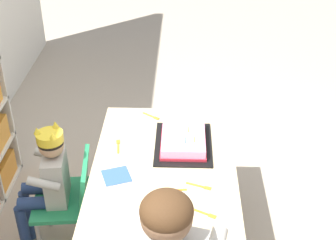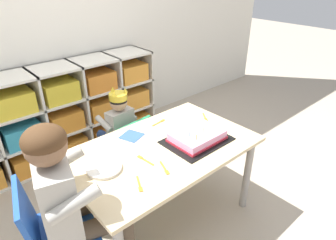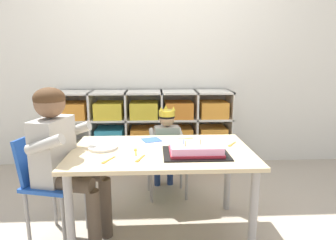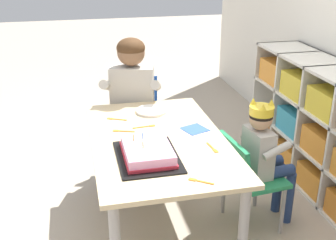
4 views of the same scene
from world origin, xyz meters
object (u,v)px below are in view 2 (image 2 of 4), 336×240
classroom_chair_adult_side (53,231)px  fork_at_table_front_edge (205,117)px  classroom_chair_blue (127,143)px  child_with_crown (117,123)px  adult_helper_seated (70,194)px  fork_by_napkin (165,169)px  paper_plate_stack (104,168)px  fork_beside_plate_stack (145,160)px  fork_near_cake_tray (159,122)px  birthday_cake_on_tray (197,137)px  activity_table (162,157)px  fork_scattered_mid_table (139,185)px

classroom_chair_adult_side → fork_at_table_front_edge: size_ratio=6.75×
classroom_chair_blue → child_with_crown: 0.18m
adult_helper_seated → fork_by_napkin: size_ratio=8.32×
paper_plate_stack → fork_beside_plate_stack: paper_plate_stack is taller
adult_helper_seated → fork_near_cake_tray: size_ratio=8.27×
fork_at_table_front_edge → fork_beside_plate_stack: bearing=137.0°
birthday_cake_on_tray → fork_at_table_front_edge: 0.34m
fork_near_cake_tray → activity_table: bearing=46.0°
activity_table → fork_beside_plate_stack: (-0.17, -0.04, 0.08)m
child_with_crown → birthday_cake_on_tray: bearing=96.3°
activity_table → birthday_cake_on_tray: size_ratio=2.88×
fork_scattered_mid_table → fork_near_cake_tray: same height
fork_scattered_mid_table → fork_beside_plate_stack: 0.22m
child_with_crown → fork_by_napkin: (-0.19, -0.81, 0.11)m
fork_by_napkin → child_with_crown: bearing=6.1°
fork_by_napkin → fork_at_table_front_edge: bearing=-47.2°
child_with_crown → fork_at_table_front_edge: 0.71m
fork_scattered_mid_table → fork_by_napkin: 0.19m
activity_table → fork_at_table_front_edge: (0.50, 0.09, 0.08)m
activity_table → fork_near_cake_tray: bearing=53.0°
fork_scattered_mid_table → fork_near_cake_tray: 0.69m
activity_table → fork_scattered_mid_table: bearing=-148.4°
classroom_chair_adult_side → fork_scattered_mid_table: 0.49m
classroom_chair_blue → adult_helper_seated: 0.96m
fork_by_napkin → classroom_chair_adult_side: bearing=95.1°
child_with_crown → classroom_chair_adult_side: child_with_crown is taller
activity_table → fork_beside_plate_stack: bearing=-166.2°
birthday_cake_on_tray → fork_scattered_mid_table: size_ratio=3.44×
fork_beside_plate_stack → classroom_chair_adult_side: bearing=-97.4°
birthday_cake_on_tray → fork_by_napkin: bearing=-166.4°
classroom_chair_blue → fork_at_table_front_edge: size_ratio=5.46×
activity_table → fork_near_cake_tray: (0.19, 0.26, 0.08)m
birthday_cake_on_tray → classroom_chair_adult_side: bearing=175.7°
child_with_crown → fork_by_napkin: size_ratio=6.52×
paper_plate_stack → fork_scattered_mid_table: size_ratio=1.64×
activity_table → adult_helper_seated: bearing=-175.1°
birthday_cake_on_tray → fork_at_table_front_edge: bearing=33.5°
classroom_chair_blue → child_with_crown: size_ratio=0.72×
activity_table → classroom_chair_adult_side: classroom_chair_adult_side is taller
classroom_chair_blue → fork_by_napkin: (-0.20, -0.71, 0.26)m
child_with_crown → fork_beside_plate_stack: size_ratio=6.07×
classroom_chair_adult_side → fork_near_cake_tray: bearing=-59.1°
paper_plate_stack → birthday_cake_on_tray: bearing=-12.6°
classroom_chair_adult_side → birthday_cake_on_tray: 0.99m
birthday_cake_on_tray → paper_plate_stack: size_ratio=2.10×
classroom_chair_blue → fork_scattered_mid_table: size_ratio=4.85×
activity_table → fork_near_cake_tray: fork_near_cake_tray is taller
classroom_chair_adult_side → adult_helper_seated: adult_helper_seated is taller
activity_table → adult_helper_seated: adult_helper_seated is taller
child_with_crown → activity_table: bearing=78.7°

